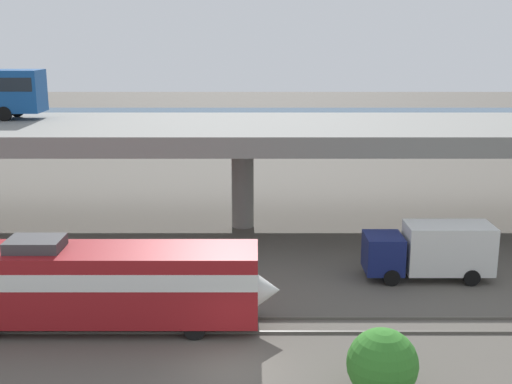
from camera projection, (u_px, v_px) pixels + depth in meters
name	position (u px, v px, depth m)	size (l,w,h in m)	color
ground_plane	(231.00, 370.00, 25.85)	(260.00, 260.00, 0.00)	#565149
rail_strip_near	(233.00, 332.00, 29.00)	(110.00, 0.12, 0.12)	#59544C
rail_strip_far	(234.00, 318.00, 30.46)	(110.00, 0.12, 0.12)	#59544C
train_locomotive	(108.00, 281.00, 29.21)	(15.64, 3.04, 4.18)	maroon
highway_overpass	(240.00, 135.00, 43.81)	(96.00, 12.37, 7.16)	gray
service_truck_west	(429.00, 249.00, 35.30)	(6.80, 2.46, 3.04)	navy
pier_parking_lot	(246.00, 138.00, 79.16)	(63.46, 10.03, 1.43)	gray
parked_car_0	(73.00, 127.00, 78.29)	(4.25, 1.85, 1.50)	black
parked_car_1	(399.00, 125.00, 79.37)	(4.25, 1.98, 1.50)	#515459
parked_car_2	(255.00, 127.00, 78.40)	(4.43, 1.98, 1.50)	#0C4C26
parked_car_3	(169.00, 128.00, 77.03)	(4.09, 1.86, 1.50)	#0C4C26
parked_car_4	(119.00, 127.00, 77.69)	(4.42, 1.96, 1.50)	#0C4C26
parked_car_5	(330.00, 125.00, 79.72)	(4.62, 1.88, 1.50)	#0C4C26
parked_car_6	(423.00, 128.00, 76.94)	(4.30, 1.96, 1.50)	#B7B7BC
parked_car_7	(118.00, 125.00, 79.82)	(4.03, 1.84, 1.50)	black
harbor_water	(248.00, 120.00, 101.69)	(140.00, 36.00, 0.01)	navy
shrub_right	(380.00, 364.00, 23.70)	(2.61, 2.61, 2.61)	#337D29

